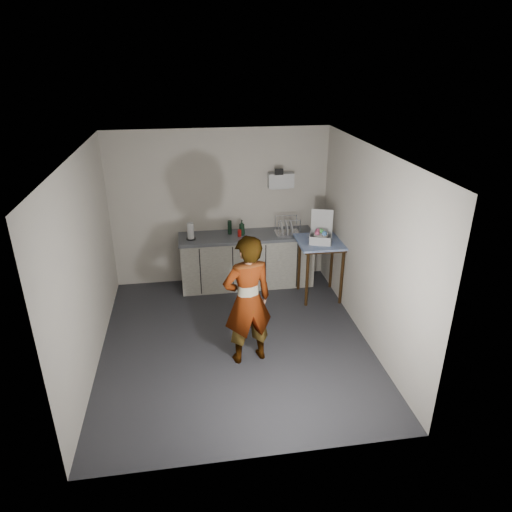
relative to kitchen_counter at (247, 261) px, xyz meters
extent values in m
plane|color=#26262B|center=(-0.40, -1.70, -0.43)|extent=(4.00, 4.00, 0.00)
cube|color=beige|center=(-0.40, 0.29, 0.87)|extent=(3.60, 0.02, 2.60)
cube|color=beige|center=(1.39, -1.70, 0.87)|extent=(0.02, 4.00, 2.60)
cube|color=beige|center=(-2.19, -1.70, 0.87)|extent=(0.02, 4.00, 2.60)
cube|color=silver|center=(-0.40, -1.70, 2.17)|extent=(3.60, 4.00, 0.01)
cube|color=black|center=(0.00, 0.00, -0.39)|extent=(2.20, 0.52, 0.08)
cube|color=beige|center=(0.00, 0.00, 0.00)|extent=(2.20, 0.58, 0.86)
cube|color=#4F5359|center=(0.00, 0.00, 0.46)|extent=(2.24, 0.62, 0.05)
cube|color=black|center=(-0.80, -0.29, 0.00)|extent=(0.02, 0.01, 0.80)
cube|color=black|center=(-0.27, -0.29, 0.00)|extent=(0.02, 0.01, 0.80)
cube|color=black|center=(0.27, -0.29, 0.00)|extent=(0.01, 0.01, 0.80)
cube|color=black|center=(0.80, -0.29, 0.00)|extent=(0.02, 0.01, 0.80)
cube|color=silver|center=(0.60, 0.22, 1.32)|extent=(0.42, 0.16, 0.24)
cube|color=silver|center=(0.60, 0.27, 1.18)|extent=(0.30, 0.06, 0.04)
cube|color=black|center=(0.55, 0.13, 1.48)|extent=(0.14, 0.02, 0.10)
cylinder|color=#35210C|center=(0.82, -0.87, 0.02)|extent=(0.05, 0.05, 0.90)
cylinder|color=#35210C|center=(1.37, -0.88, 0.02)|extent=(0.05, 0.05, 0.90)
cylinder|color=#35210C|center=(0.83, -0.32, 0.02)|extent=(0.05, 0.05, 0.90)
cylinder|color=#35210C|center=(1.38, -0.33, 0.02)|extent=(0.05, 0.05, 0.90)
cube|color=#35210C|center=(1.10, -0.60, 0.49)|extent=(0.68, 0.68, 0.04)
cube|color=#1B47A2|center=(1.10, -0.60, 0.53)|extent=(0.77, 0.77, 0.03)
imported|color=#B2A593|center=(-0.28, -2.09, 0.43)|extent=(0.70, 0.54, 1.72)
imported|color=black|center=(-0.08, 0.00, 0.61)|extent=(0.11, 0.11, 0.26)
cylinder|color=red|center=(-0.13, -0.05, 0.54)|extent=(0.06, 0.06, 0.11)
cylinder|color=black|center=(-0.27, 0.09, 0.60)|extent=(0.07, 0.07, 0.23)
cylinder|color=black|center=(-0.91, -0.05, 0.49)|extent=(0.15, 0.15, 0.01)
cylinder|color=silver|center=(-0.91, -0.05, 0.63)|extent=(0.10, 0.10, 0.26)
cube|color=silver|center=(0.67, -0.04, 0.49)|extent=(0.40, 0.30, 0.02)
cylinder|color=silver|center=(0.49, -0.17, 0.63)|extent=(0.01, 0.01, 0.26)
cylinder|color=silver|center=(0.85, -0.17, 0.63)|extent=(0.01, 0.01, 0.26)
cylinder|color=silver|center=(0.49, 0.09, 0.63)|extent=(0.01, 0.01, 0.26)
cylinder|color=silver|center=(0.85, 0.09, 0.63)|extent=(0.01, 0.01, 0.26)
cylinder|color=silver|center=(0.57, -0.04, 0.61)|extent=(0.05, 0.22, 0.22)
cylinder|color=silver|center=(0.65, -0.04, 0.61)|extent=(0.05, 0.22, 0.22)
cylinder|color=silver|center=(0.73, -0.04, 0.61)|extent=(0.05, 0.22, 0.22)
cube|color=silver|center=(1.07, -0.64, 0.55)|extent=(0.43, 0.43, 0.01)
cube|color=silver|center=(1.01, -0.80, 0.62)|extent=(0.32, 0.12, 0.12)
cube|color=silver|center=(1.12, -0.49, 0.62)|extent=(0.32, 0.12, 0.12)
cube|color=silver|center=(0.91, -0.59, 0.62)|extent=(0.12, 0.32, 0.12)
cube|color=silver|center=(1.22, -0.70, 0.62)|extent=(0.12, 0.32, 0.12)
cube|color=silver|center=(1.12, -0.48, 0.85)|extent=(0.32, 0.12, 0.34)
cylinder|color=white|center=(1.07, -0.64, 0.62)|extent=(0.22, 0.22, 0.12)
sphere|color=#EF588C|center=(1.00, -0.66, 0.71)|extent=(0.08, 0.08, 0.08)
sphere|color=#5AA0F6|center=(1.10, -0.70, 0.71)|extent=(0.08, 0.08, 0.08)
sphere|color=#5ADC62|center=(1.08, -0.59, 0.71)|extent=(0.08, 0.08, 0.08)
sphere|color=#EF588C|center=(1.04, -0.58, 0.71)|extent=(0.08, 0.08, 0.08)
camera|label=1|loc=(-0.93, -6.96, 3.22)|focal=32.00mm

